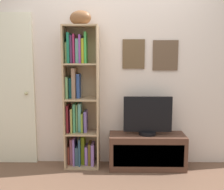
% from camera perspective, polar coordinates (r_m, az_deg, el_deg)
% --- Properties ---
extents(back_wall, '(4.80, 0.08, 2.54)m').
position_cam_1_polar(back_wall, '(3.42, 0.49, 5.85)').
color(back_wall, silver).
rests_on(back_wall, ground).
extents(bookshelf, '(0.44, 0.29, 1.81)m').
position_cam_1_polar(bookshelf, '(3.36, -7.18, -1.70)').
color(bookshelf, tan).
rests_on(bookshelf, ground).
extents(football, '(0.31, 0.24, 0.18)m').
position_cam_1_polar(football, '(3.31, -7.00, 16.54)').
color(football, brown).
rests_on(football, bookshelf).
extents(tv_stand, '(0.97, 0.35, 0.44)m').
position_cam_1_polar(tv_stand, '(3.44, 7.72, -12.15)').
color(tv_stand, '#4F3124').
rests_on(tv_stand, ground).
extents(television, '(0.61, 0.22, 0.49)m').
position_cam_1_polar(television, '(3.31, 7.87, -4.69)').
color(television, black).
rests_on(television, tv_stand).
extents(door, '(0.83, 0.09, 1.99)m').
position_cam_1_polar(door, '(3.70, -22.85, 1.01)').
color(door, silver).
rests_on(door, ground).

